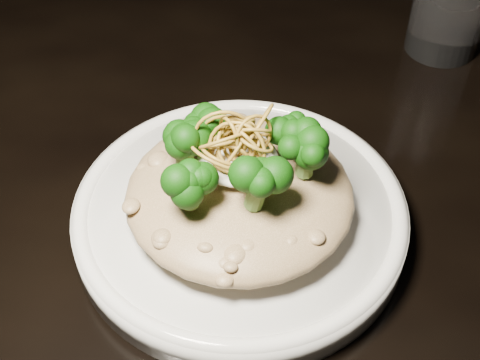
% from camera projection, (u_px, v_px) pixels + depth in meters
% --- Properties ---
extents(table, '(1.10, 0.80, 0.75)m').
position_uv_depth(table, '(313.00, 305.00, 0.58)').
color(table, black).
rests_on(table, ground).
extents(plate, '(0.26, 0.26, 0.03)m').
position_uv_depth(plate, '(240.00, 217.00, 0.53)').
color(plate, white).
rests_on(plate, table).
extents(risotto, '(0.17, 0.17, 0.04)m').
position_uv_depth(risotto, '(240.00, 194.00, 0.50)').
color(risotto, brown).
rests_on(risotto, plate).
extents(broccoli, '(0.11, 0.11, 0.04)m').
position_uv_depth(broccoli, '(237.00, 151.00, 0.48)').
color(broccoli, black).
rests_on(broccoli, risotto).
extents(cheese, '(0.06, 0.06, 0.02)m').
position_uv_depth(cheese, '(238.00, 158.00, 0.49)').
color(cheese, white).
rests_on(cheese, risotto).
extents(shallots, '(0.04, 0.04, 0.03)m').
position_uv_depth(shallots, '(238.00, 135.00, 0.47)').
color(shallots, brown).
rests_on(shallots, cheese).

